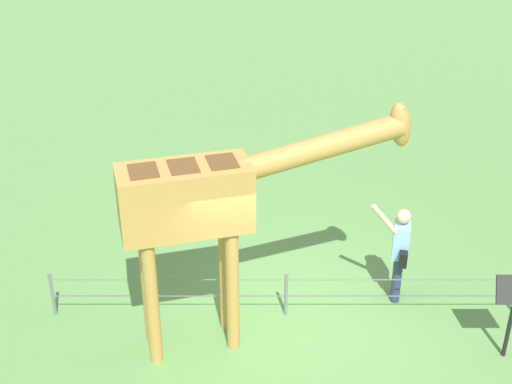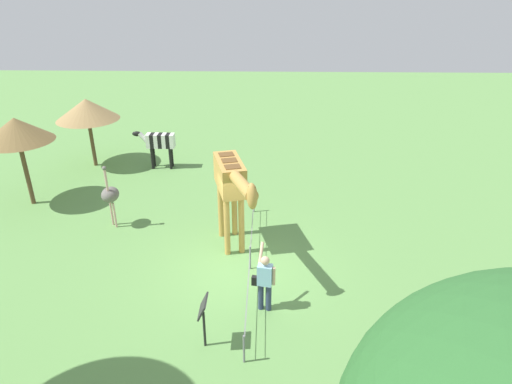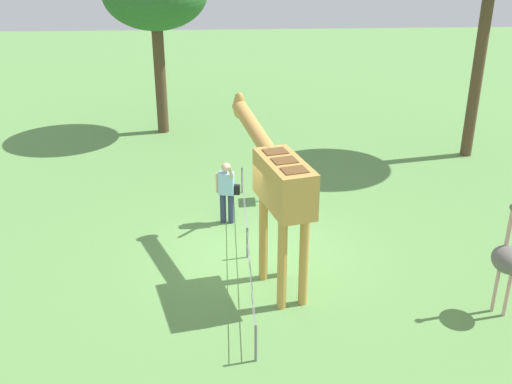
% 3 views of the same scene
% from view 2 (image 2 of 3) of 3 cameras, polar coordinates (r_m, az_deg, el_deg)
% --- Properties ---
extents(ground_plane, '(60.00, 60.00, 0.00)m').
position_cam_2_polar(ground_plane, '(13.21, -1.64, -9.68)').
color(ground_plane, '#60934C').
extents(giraffe, '(3.96, 1.50, 3.41)m').
position_cam_2_polar(giraffe, '(12.99, -3.07, 1.11)').
color(giraffe, '#C69347').
rests_on(giraffe, ground_plane).
extents(visitor, '(0.68, 0.59, 1.72)m').
position_cam_2_polar(visitor, '(11.27, 1.09, -11.08)').
color(visitor, navy).
rests_on(visitor, ground_plane).
extents(zebra, '(0.45, 1.80, 1.66)m').
position_cam_2_polar(zebra, '(19.99, -12.22, 6.16)').
color(zebra, black).
rests_on(zebra, ground_plane).
extents(ostrich, '(0.70, 0.56, 2.25)m').
position_cam_2_polar(ostrich, '(15.50, -18.05, -0.33)').
color(ostrich, '#CC9E93').
rests_on(ostrich, ground_plane).
extents(shade_hut_near, '(2.65, 2.65, 3.01)m').
position_cam_2_polar(shade_hut_near, '(20.68, -20.71, 9.78)').
color(shade_hut_near, brown).
rests_on(shade_hut_near, ground_plane).
extents(shade_hut_far, '(2.44, 2.44, 3.29)m').
position_cam_2_polar(shade_hut_far, '(17.77, -28.17, 6.95)').
color(shade_hut_far, brown).
rests_on(shade_hut_far, ground_plane).
extents(info_sign, '(0.56, 0.21, 1.32)m').
position_cam_2_polar(info_sign, '(10.32, -6.72, -15.01)').
color(info_sign, black).
rests_on(info_sign, ground_plane).
extents(wire_fence, '(7.05, 0.05, 0.75)m').
position_cam_2_polar(wire_fence, '(12.97, -0.75, -8.24)').
color(wire_fence, slate).
rests_on(wire_fence, ground_plane).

